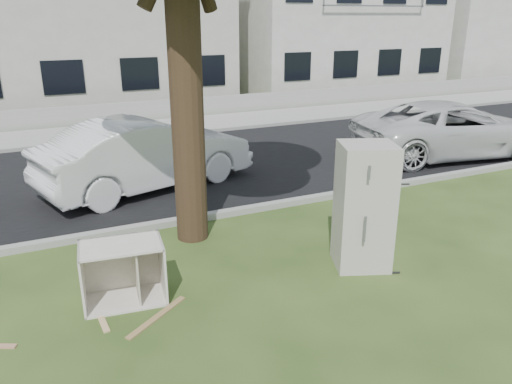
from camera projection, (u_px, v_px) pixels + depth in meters
name	position (u px, v px, depth m)	size (l,w,h in m)	color
ground	(256.00, 278.00, 7.41)	(120.00, 120.00, 0.00)	#2B4117
road	(156.00, 170.00, 12.54)	(120.00, 7.00, 0.01)	black
kerb_near	(202.00, 220.00, 9.51)	(120.00, 0.18, 0.12)	gray
kerb_far	(128.00, 141.00, 15.58)	(120.00, 0.18, 0.12)	gray
sidewalk	(119.00, 131.00, 16.82)	(120.00, 2.80, 0.01)	gray
low_wall	(110.00, 113.00, 18.07)	(120.00, 0.15, 0.70)	gray
townhouse_center	(83.00, 15.00, 21.14)	(11.22, 8.16, 7.44)	beige
townhouse_right	(323.00, 21.00, 26.00)	(10.20, 8.16, 6.84)	silver
filler_right	(505.00, 24.00, 32.06)	(16.00, 9.00, 6.40)	beige
fridge	(364.00, 207.00, 7.51)	(0.80, 0.74, 1.93)	beige
cabinet	(123.00, 273.00, 6.69)	(1.08, 0.67, 0.84)	beige
plank_a	(157.00, 317.00, 6.44)	(1.08, 0.09, 0.02)	olive
plank_c	(101.00, 317.00, 6.43)	(0.72, 0.08, 0.02)	tan
car_center	(147.00, 154.00, 11.07)	(1.68, 4.81, 1.58)	silver
car_right	(452.00, 129.00, 13.70)	(2.48, 5.38, 1.49)	silver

